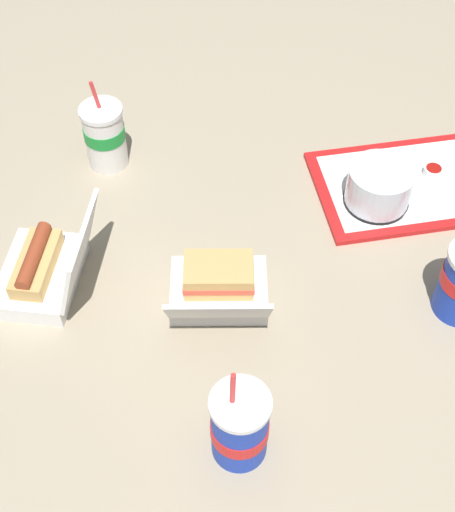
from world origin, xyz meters
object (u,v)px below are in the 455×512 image
at_px(ketchup_cup, 433,172).
at_px(soda_cup_center, 237,426).
at_px(food_tray, 405,186).
at_px(plastic_fork, 421,213).
at_px(cake_container, 379,187).
at_px(clamshell_hotdog_left, 44,270).
at_px(soda_cup_right, 105,135).
at_px(clamshell_sandwich_center, 219,288).

relative_size(ketchup_cup, soda_cup_center, 0.19).
distance_m(food_tray, plastic_fork, 0.09).
bearing_deg(soda_cup_center, plastic_fork, -132.38).
xyz_separation_m(cake_container, clamshell_hotdog_left, (0.65, 0.14, -0.01)).
bearing_deg(plastic_fork, clamshell_hotdog_left, 5.96).
distance_m(soda_cup_center, soda_cup_right, 0.71).
distance_m(clamshell_hotdog_left, clamshell_sandwich_center, 0.32).
distance_m(plastic_fork, soda_cup_right, 0.67).
bearing_deg(clamshell_sandwich_center, soda_cup_center, 90.95).
bearing_deg(ketchup_cup, food_tray, 14.21).
bearing_deg(food_tray, ketchup_cup, -165.79).
bearing_deg(soda_cup_right, soda_cup_center, 107.28).
bearing_deg(food_tray, clamshell_sandwich_center, 32.08).
bearing_deg(soda_cup_right, food_tray, 167.70).
xyz_separation_m(ketchup_cup, soda_cup_right, (0.68, -0.12, 0.05)).
distance_m(cake_container, clamshell_sandwich_center, 0.40).
xyz_separation_m(clamshell_hotdog_left, soda_cup_center, (-0.32, 0.36, 0.03)).
relative_size(cake_container, soda_cup_right, 0.65).
xyz_separation_m(clamshell_hotdog_left, soda_cup_right, (-0.11, -0.32, 0.03)).
height_order(plastic_fork, clamshell_sandwich_center, clamshell_sandwich_center).
relative_size(plastic_fork, clamshell_hotdog_left, 0.50).
distance_m(ketchup_cup, soda_cup_center, 0.73).
xyz_separation_m(clamshell_sandwich_center, soda_cup_center, (-0.00, 0.28, 0.03)).
height_order(plastic_fork, soda_cup_right, soda_cup_right).
bearing_deg(cake_container, ketchup_cup, -155.53).
bearing_deg(clamshell_hotdog_left, food_tray, -165.63).
bearing_deg(soda_cup_right, clamshell_hotdog_left, 71.20).
height_order(food_tray, clamshell_sandwich_center, clamshell_sandwich_center).
relative_size(food_tray, ketchup_cup, 9.79).
xyz_separation_m(food_tray, cake_container, (0.07, 0.05, 0.05)).
xyz_separation_m(ketchup_cup, soda_cup_center, (0.47, 0.56, 0.05)).
distance_m(cake_container, soda_cup_center, 0.60).
bearing_deg(soda_cup_right, cake_container, 161.66).
xyz_separation_m(cake_container, soda_cup_right, (0.54, -0.18, 0.02)).
bearing_deg(clamshell_hotdog_left, clamshell_sandwich_center, 167.13).
height_order(cake_container, soda_cup_right, soda_cup_right).
relative_size(food_tray, plastic_fork, 3.56).
xyz_separation_m(food_tray, ketchup_cup, (-0.06, -0.01, 0.02)).
distance_m(ketchup_cup, clamshell_sandwich_center, 0.54).
relative_size(clamshell_hotdog_left, soda_cup_right, 1.08).
relative_size(cake_container, soda_cup_center, 0.63).
height_order(food_tray, plastic_fork, plastic_fork).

